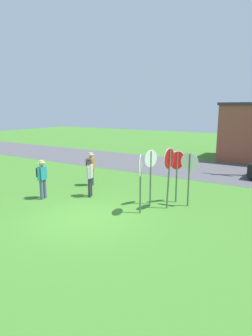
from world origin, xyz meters
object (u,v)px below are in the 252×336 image
object	(u,v)px
stop_sign_leaning_right	(169,167)
person_on_left	(90,176)
stop_sign_tallest	(189,170)
stop_sign_rear_left	(177,167)
stop_sign_nearest	(151,167)
stop_sign_far_back	(140,173)
person_near_signs	(42,177)
person_in_teal	(91,167)

from	to	relation	value
stop_sign_leaning_right	person_on_left	distance (m)	3.76
stop_sign_tallest	person_on_left	distance (m)	4.42
stop_sign_rear_left	stop_sign_nearest	bearing A→B (deg)	-134.55
stop_sign_leaning_right	stop_sign_far_back	bearing A→B (deg)	-123.42
stop_sign_tallest	person_near_signs	world-z (taller)	stop_sign_tallest
stop_sign_nearest	stop_sign_tallest	bearing A→B (deg)	23.15
stop_sign_far_back	person_in_teal	distance (m)	4.73
stop_sign_tallest	stop_sign_rear_left	size ratio (longest dim) A/B	1.00
stop_sign_nearest	stop_sign_leaning_right	bearing A→B (deg)	-6.57
stop_sign_leaning_right	stop_sign_tallest	xyz separation A→B (m)	(0.58, 0.71, -0.19)
stop_sign_far_back	stop_sign_nearest	bearing A→B (deg)	97.83
stop_sign_leaning_right	person_in_teal	xyz separation A→B (m)	(-4.85, 1.13, -0.70)
stop_sign_rear_left	stop_sign_far_back	bearing A→B (deg)	-108.42
person_on_left	person_in_teal	xyz separation A→B (m)	(-1.18, 1.53, 0.03)
stop_sign_leaning_right	stop_sign_rear_left	distance (m)	0.95
stop_sign_tallest	stop_sign_nearest	distance (m)	1.56
stop_sign_far_back	stop_sign_tallest	size ratio (longest dim) A/B	1.03
stop_sign_rear_left	stop_sign_nearest	xyz separation A→B (m)	(-0.82, -0.83, 0.04)
stop_sign_far_back	stop_sign_tallest	bearing A→B (deg)	54.15
stop_sign_rear_left	person_in_teal	distance (m)	4.85
person_near_signs	stop_sign_leaning_right	bearing A→B (deg)	18.56
stop_sign_leaning_right	person_on_left	world-z (taller)	stop_sign_leaning_right
person_in_teal	person_near_signs	xyz separation A→B (m)	(-0.41, -2.90, 0.00)
stop_sign_far_back	person_near_signs	bearing A→B (deg)	-171.10
stop_sign_rear_left	person_on_left	xyz separation A→B (m)	(-3.64, -1.33, -0.55)
stop_sign_tallest	person_near_signs	distance (m)	6.36
stop_sign_tallest	stop_sign_far_back	bearing A→B (deg)	-125.85
stop_sign_leaning_right	person_near_signs	bearing A→B (deg)	-161.44
person_on_left	person_in_teal	distance (m)	1.93
stop_sign_far_back	stop_sign_tallest	distance (m)	2.17
stop_sign_leaning_right	stop_sign_nearest	size ratio (longest dim) A/B	1.07
stop_sign_far_back	person_near_signs	world-z (taller)	stop_sign_far_back
stop_sign_tallest	stop_sign_leaning_right	bearing A→B (deg)	-129.19
stop_sign_far_back	stop_sign_leaning_right	distance (m)	1.27
stop_sign_far_back	stop_sign_nearest	world-z (taller)	stop_sign_nearest
stop_sign_rear_left	person_on_left	distance (m)	3.91
stop_sign_leaning_right	stop_sign_tallest	world-z (taller)	stop_sign_leaning_right
stop_sign_leaning_right	person_on_left	bearing A→B (deg)	-173.82
stop_sign_nearest	person_in_teal	xyz separation A→B (m)	(-4.00, 1.03, -0.57)
person_on_left	stop_sign_nearest	bearing A→B (deg)	9.97
person_in_teal	person_near_signs	distance (m)	2.92
person_in_teal	person_near_signs	bearing A→B (deg)	-98.00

